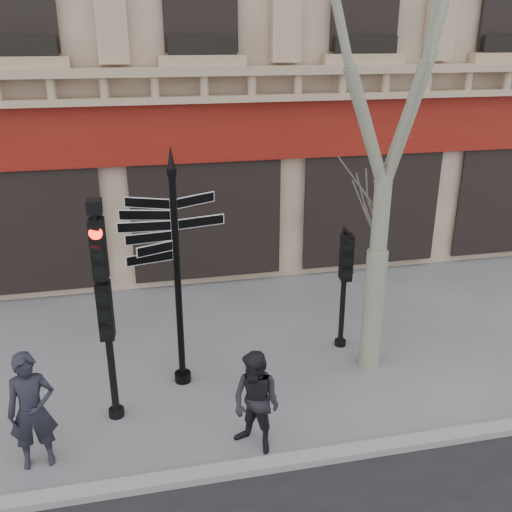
% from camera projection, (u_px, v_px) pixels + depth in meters
% --- Properties ---
extents(ground, '(80.00, 80.00, 0.00)m').
position_uv_depth(ground, '(252.00, 407.00, 9.12)').
color(ground, '#5B5C60').
rests_on(ground, ground).
extents(kerb, '(80.00, 0.25, 0.12)m').
position_uv_depth(kerb, '(273.00, 464.00, 7.83)').
color(kerb, gray).
rests_on(kerb, ground).
extents(fingerpost, '(1.75, 1.75, 4.06)m').
position_uv_depth(fingerpost, '(175.00, 231.00, 8.81)').
color(fingerpost, black).
rests_on(fingerpost, ground).
extents(traffic_signal_main, '(0.40, 0.30, 3.50)m').
position_uv_depth(traffic_signal_main, '(103.00, 287.00, 8.11)').
color(traffic_signal_main, black).
rests_on(traffic_signal_main, ground).
extents(traffic_signal_secondary, '(0.41, 0.31, 2.26)m').
position_uv_depth(traffic_signal_secondary, '(345.00, 269.00, 10.35)').
color(traffic_signal_secondary, black).
rests_on(traffic_signal_secondary, ground).
extents(plane_tree, '(3.19, 3.19, 8.49)m').
position_uv_depth(plane_tree, '(399.00, 5.00, 8.11)').
color(plane_tree, '#9B987F').
rests_on(plane_tree, ground).
extents(pedestrian_a, '(0.67, 0.48, 1.73)m').
position_uv_depth(pedestrian_a, '(32.00, 411.00, 7.63)').
color(pedestrian_a, black).
rests_on(pedestrian_a, ground).
extents(pedestrian_b, '(0.94, 0.95, 1.55)m').
position_uv_depth(pedestrian_b, '(256.00, 403.00, 7.94)').
color(pedestrian_b, black).
rests_on(pedestrian_b, ground).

